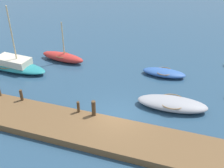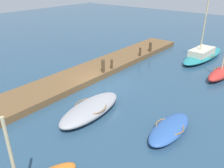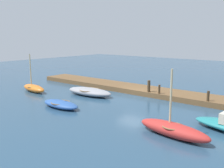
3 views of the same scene
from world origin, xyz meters
TOP-DOWN VIEW (x-y plane):
  - ground_plane at (0.00, 0.00)m, footprint 84.00×84.00m
  - dock_platform at (0.00, -2.13)m, footprint 27.79×3.10m
  - motorboat_grey at (3.42, 2.27)m, footprint 5.04×2.21m
  - rowboat_red at (-7.51, 6.72)m, footprint 4.55×1.67m
  - rowboat_blue at (2.14, 6.85)m, footprint 3.67×1.50m
  - rowboat_orange at (9.00, 4.66)m, footprint 3.89×1.62m
  - mooring_post_mid_west at (-6.79, -0.83)m, footprint 0.21×0.21m
  - mooring_post_mid_east at (-2.38, -0.83)m, footprint 0.20×0.20m
  - mooring_post_east at (-1.28, -0.83)m, footprint 0.27×0.27m

SIDE VIEW (x-z plane):
  - ground_plane at x=0.00m, z-range 0.00..0.00m
  - dock_platform at x=0.00m, z-range 0.00..0.47m
  - rowboat_blue at x=2.14m, z-range 0.01..0.58m
  - motorboat_grey at x=3.42m, z-range 0.01..0.74m
  - rowboat_orange at x=9.00m, z-range -1.52..2.31m
  - rowboat_red at x=-7.51m, z-range -1.50..2.35m
  - mooring_post_mid_east at x=-2.38m, z-range 0.47..1.28m
  - mooring_post_mid_west at x=-6.79m, z-range 0.47..1.31m
  - mooring_post_east at x=-1.28m, z-range 0.47..1.56m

